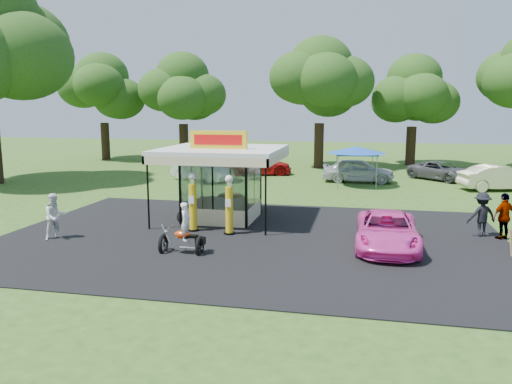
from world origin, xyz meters
TOP-DOWN VIEW (x-y plane):
  - ground at (0.00, 0.00)m, footprint 120.00×120.00m
  - asphalt_apron at (0.00, 2.00)m, footprint 20.00×14.00m
  - gas_station_kiosk at (-2.00, 4.99)m, footprint 5.40×5.40m
  - gas_pump_left at (-2.60, 2.58)m, footprint 0.47×0.47m
  - gas_pump_right at (-0.95, 2.36)m, footprint 0.46×0.46m
  - motorcycle at (-1.82, -0.60)m, footprint 1.65×0.81m
  - spare_tires at (-3.40, 3.72)m, footprint 0.85×0.68m
  - kiosk_car at (-2.00, 7.20)m, footprint 2.82×1.13m
  - pink_sedan at (5.32, 1.63)m, footprint 2.28×4.88m
  - spectator_west at (-7.53, 0.23)m, footprint 1.10×1.15m
  - spectator_east_a at (9.12, 4.18)m, footprint 1.34×1.02m
  - spectator_east_b at (9.89, 3.89)m, footprint 1.18×0.98m
  - bg_car_a at (-6.91, 16.79)m, footprint 4.97×3.41m
  - bg_car_b at (-3.80, 20.85)m, footprint 5.94×3.77m
  - bg_car_c at (4.04, 18.50)m, footprint 4.96×2.02m
  - bg_car_d at (9.90, 20.78)m, footprint 5.02×4.96m
  - bg_car_e at (12.83, 16.74)m, footprint 5.15×2.86m
  - tent_west at (-6.97, 16.43)m, footprint 3.94×3.94m
  - tent_east at (3.90, 16.63)m, footprint 3.82×3.82m
  - oak_far_a at (-21.00, 28.87)m, footprint 8.69×8.69m
  - oak_far_b at (-12.43, 28.17)m, footprint 8.46×8.46m
  - oak_far_c at (0.56, 26.54)m, footprint 9.25×9.25m
  - oak_far_d at (8.56, 30.25)m, footprint 8.14×8.14m

SIDE VIEW (x-z plane):
  - ground at x=0.00m, z-range 0.00..0.00m
  - asphalt_apron at x=0.00m, z-range 0.00..0.04m
  - spare_tires at x=-3.40m, z-range -0.01..0.68m
  - kiosk_car at x=-2.00m, z-range 0.00..0.96m
  - bg_car_d at x=9.90m, z-range 0.00..1.34m
  - pink_sedan at x=5.32m, z-range 0.00..1.35m
  - motorcycle at x=-1.82m, z-range -0.22..1.74m
  - bg_car_a at x=-6.91m, z-range 0.00..1.55m
  - bg_car_b at x=-3.80m, z-range 0.00..1.60m
  - bg_car_e at x=12.83m, z-range 0.00..1.61m
  - bg_car_c at x=4.04m, z-range 0.00..1.69m
  - spectator_east_a at x=9.12m, z-range 0.00..1.83m
  - spectator_west at x=-7.53m, z-range 0.00..1.86m
  - spectator_east_b at x=9.89m, z-range 0.00..1.89m
  - gas_pump_right at x=-0.95m, z-range -0.05..2.44m
  - gas_pump_left at x=-2.60m, z-range -0.05..2.49m
  - gas_station_kiosk at x=-2.00m, z-range -0.31..3.87m
  - tent_east at x=3.90m, z-range 1.08..3.75m
  - tent_west at x=-6.97m, z-range 1.12..3.87m
  - oak_far_d at x=8.56m, z-range 1.33..11.02m
  - oak_far_b at x=-12.43m, z-range 1.40..11.49m
  - oak_far_a at x=-21.00m, z-range 1.40..11.71m
  - oak_far_c at x=0.56m, z-range 1.47..12.38m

